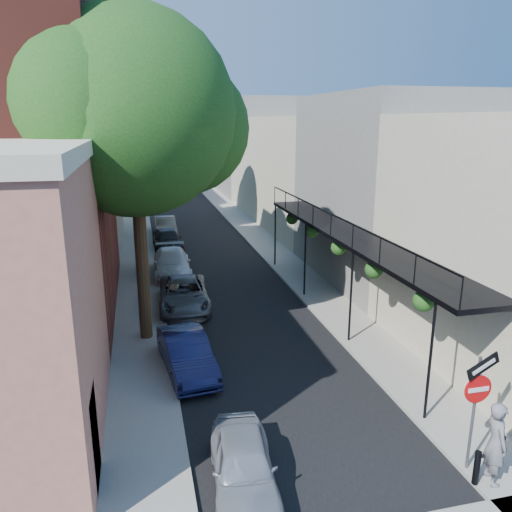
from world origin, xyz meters
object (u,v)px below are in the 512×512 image
parked_car_a (243,465)px  parked_car_f (166,226)px  parked_car_b (187,354)px  parked_car_d (172,263)px  sign_post (477,393)px  oak_near (146,117)px  pedestrian (496,443)px  parked_car_e (168,239)px  oak_far (140,112)px  parked_car_c (184,294)px  bollard (477,468)px  oak_mid (142,136)px

parked_car_a → parked_car_f: (-0.13, 25.53, 0.05)m
parked_car_a → parked_car_b: bearing=102.7°
parked_car_d → parked_car_f: 9.57m
sign_post → parked_car_d: 17.60m
sign_post → parked_car_d: (-5.47, 16.67, -1.38)m
oak_near → parked_car_b: size_ratio=3.00×
parked_car_b → pedestrian: (6.00, -6.71, 0.45)m
sign_post → parked_car_e: sign_post is taller
oak_far → parked_car_c: 16.37m
parked_car_d → parked_car_a: bearing=-87.2°
oak_far → parked_car_e: (1.17, -4.25, -7.58)m
sign_post → oak_far: bearing=103.9°
oak_near → bollard: bearing=-56.9°
bollard → parked_car_e: 23.10m
parked_car_c → parked_car_a: bearing=-85.7°
parked_car_d → parked_car_e: 5.37m
oak_near → pedestrian: (6.77, -9.76, -6.80)m
pedestrian → parked_car_b: bearing=53.6°
oak_mid → pedestrian: 19.91m
parked_car_c → parked_car_f: bearing=92.9°
oak_mid → parked_car_f: size_ratio=2.66×
parked_car_e → parked_car_f: 4.20m
oak_near → parked_car_a: 11.35m
sign_post → parked_car_f: (-5.21, 26.24, -1.40)m
bollard → parked_car_d: 17.95m
oak_near → parked_car_b: oak_near is taller
oak_mid → parked_car_e: size_ratio=2.58×
parked_car_a → parked_car_c: size_ratio=0.76×
oak_mid → pedestrian: (6.82, -17.73, -5.98)m
parked_car_c → parked_car_e: 10.18m
bollard → parked_car_f: bearing=100.7°
parked_car_e → parked_car_f: bearing=83.5°
parked_car_e → pedestrian: (5.59, -22.51, 0.40)m
oak_near → parked_car_b: (0.77, -3.05, -7.25)m
oak_far → oak_mid: bearing=-90.4°
sign_post → parked_car_f: sign_post is taller
parked_car_b → parked_car_c: 5.64m
bollard → pedestrian: bearing=0.0°
oak_far → parked_car_a: 26.75m
parked_car_c → parked_car_b: bearing=-91.5°
oak_near → parked_car_e: bearing=84.7°
parked_car_b → parked_car_d: 10.43m
bollard → oak_far: oak_far is taller
oak_near → oak_mid: 8.01m
parked_car_b → sign_post: bearing=-53.9°
oak_mid → oak_far: 9.12m
pedestrian → parked_car_e: bearing=25.8°
sign_post → bollard: (-0.16, -0.47, -1.52)m
parked_car_b → parked_car_e: size_ratio=0.96×
sign_post → oak_near: (-6.53, 9.29, 5.84)m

